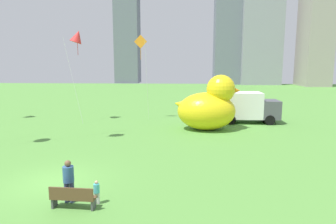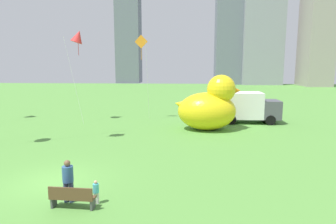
{
  "view_description": "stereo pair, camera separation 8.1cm",
  "coord_description": "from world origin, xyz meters",
  "px_view_note": "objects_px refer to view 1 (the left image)",
  "views": [
    {
      "loc": [
        6.08,
        -13.1,
        5.5
      ],
      "look_at": [
        5.15,
        4.69,
        2.62
      ],
      "focal_mm": 32.24,
      "sensor_mm": 36.0,
      "label": 1
    },
    {
      "loc": [
        6.16,
        -13.1,
        5.5
      ],
      "look_at": [
        5.15,
        4.69,
        2.62
      ],
      "focal_mm": 32.24,
      "sensor_mm": 36.0,
      "label": 2
    }
  ],
  "objects_px": {
    "park_bench": "(73,197)",
    "giant_inflatable_duck": "(209,107)",
    "kite_orange": "(141,44)",
    "person_child": "(97,191)",
    "person_adult": "(69,179)",
    "box_truck": "(246,107)",
    "kite_red": "(77,37)"
  },
  "relations": [
    {
      "from": "box_truck",
      "to": "person_child",
      "type": "bearing_deg",
      "value": -118.15
    },
    {
      "from": "person_child",
      "to": "kite_orange",
      "type": "distance_m",
      "value": 19.31
    },
    {
      "from": "park_bench",
      "to": "giant_inflatable_duck",
      "type": "height_order",
      "value": "giant_inflatable_duck"
    },
    {
      "from": "person_adult",
      "to": "giant_inflatable_duck",
      "type": "bearing_deg",
      "value": 64.33
    },
    {
      "from": "person_child",
      "to": "giant_inflatable_duck",
      "type": "xyz_separation_m",
      "value": [
        5.48,
        13.88,
        1.42
      ]
    },
    {
      "from": "person_adult",
      "to": "box_truck",
      "type": "bearing_deg",
      "value": 58.83
    },
    {
      "from": "box_truck",
      "to": "giant_inflatable_duck",
      "type": "bearing_deg",
      "value": -138.38
    },
    {
      "from": "person_child",
      "to": "park_bench",
      "type": "bearing_deg",
      "value": -149.97
    },
    {
      "from": "person_adult",
      "to": "kite_red",
      "type": "bearing_deg",
      "value": 107.48
    },
    {
      "from": "park_bench",
      "to": "person_child",
      "type": "distance_m",
      "value": 0.92
    },
    {
      "from": "giant_inflatable_duck",
      "to": "kite_red",
      "type": "height_order",
      "value": "kite_red"
    },
    {
      "from": "box_truck",
      "to": "kite_orange",
      "type": "distance_m",
      "value": 11.53
    },
    {
      "from": "giant_inflatable_duck",
      "to": "kite_red",
      "type": "relative_size",
      "value": 0.64
    },
    {
      "from": "person_adult",
      "to": "kite_red",
      "type": "distance_m",
      "value": 18.98
    },
    {
      "from": "park_bench",
      "to": "kite_orange",
      "type": "xyz_separation_m",
      "value": [
        0.09,
        18.53,
        6.81
      ]
    },
    {
      "from": "park_bench",
      "to": "giant_inflatable_duck",
      "type": "bearing_deg",
      "value": 66.35
    },
    {
      "from": "kite_red",
      "to": "kite_orange",
      "type": "bearing_deg",
      "value": 11.25
    },
    {
      "from": "park_bench",
      "to": "giant_inflatable_duck",
      "type": "xyz_separation_m",
      "value": [
        6.28,
        14.34,
        1.48
      ]
    },
    {
      "from": "box_truck",
      "to": "kite_red",
      "type": "relative_size",
      "value": 0.66
    },
    {
      "from": "person_adult",
      "to": "kite_orange",
      "type": "relative_size",
      "value": 0.21
    },
    {
      "from": "person_adult",
      "to": "giant_inflatable_duck",
      "type": "xyz_separation_m",
      "value": [
        6.62,
        13.78,
        0.99
      ]
    },
    {
      "from": "person_child",
      "to": "person_adult",
      "type": "bearing_deg",
      "value": 175.09
    },
    {
      "from": "park_bench",
      "to": "kite_orange",
      "type": "distance_m",
      "value": 19.75
    },
    {
      "from": "person_adult",
      "to": "person_child",
      "type": "distance_m",
      "value": 1.22
    },
    {
      "from": "giant_inflatable_duck",
      "to": "park_bench",
      "type": "bearing_deg",
      "value": -113.65
    },
    {
      "from": "person_adult",
      "to": "park_bench",
      "type": "bearing_deg",
      "value": -58.64
    },
    {
      "from": "giant_inflatable_duck",
      "to": "kite_orange",
      "type": "height_order",
      "value": "kite_orange"
    },
    {
      "from": "park_bench",
      "to": "kite_orange",
      "type": "height_order",
      "value": "kite_orange"
    },
    {
      "from": "kite_orange",
      "to": "park_bench",
      "type": "bearing_deg",
      "value": -90.28
    },
    {
      "from": "person_adult",
      "to": "kite_red",
      "type": "xyz_separation_m",
      "value": [
        -5.3,
        16.83,
        6.97
      ]
    },
    {
      "from": "kite_orange",
      "to": "box_truck",
      "type": "bearing_deg",
      "value": -5.2
    },
    {
      "from": "person_adult",
      "to": "giant_inflatable_duck",
      "type": "height_order",
      "value": "giant_inflatable_duck"
    }
  ]
}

